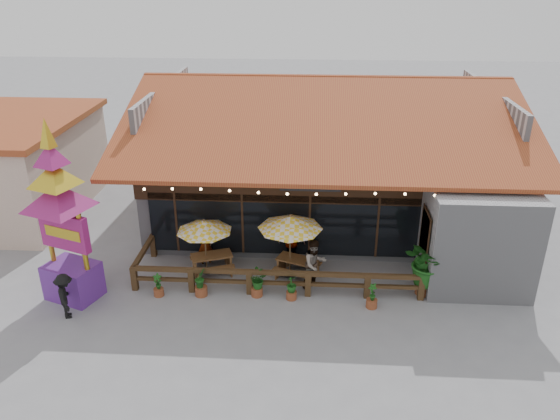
# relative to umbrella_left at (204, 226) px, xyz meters

# --- Properties ---
(ground) EXTENTS (100.00, 100.00, 0.00)m
(ground) POSITION_rel_umbrella_left_xyz_m (4.23, -0.83, -1.87)
(ground) COLOR gray
(ground) RESTS_ON ground
(restaurant_building) EXTENTS (15.50, 14.73, 6.09)m
(restaurant_building) POSITION_rel_umbrella_left_xyz_m (4.49, 5.78, 0.33)
(restaurant_building) COLOR #9E9EA3
(restaurant_building) RESTS_ON ground
(patio_railing) EXTENTS (10.00, 2.60, 0.92)m
(patio_railing) POSITION_rel_umbrella_left_xyz_m (1.98, -1.09, -1.26)
(patio_railing) COLOR #4D341B
(patio_railing) RESTS_ON ground
(umbrella_left) EXTENTS (2.56, 2.56, 2.15)m
(umbrella_left) POSITION_rel_umbrella_left_xyz_m (0.00, 0.00, 0.00)
(umbrella_left) COLOR brown
(umbrella_left) RESTS_ON ground
(umbrella_right) EXTENTS (2.31, 2.31, 2.46)m
(umbrella_right) POSITION_rel_umbrella_left_xyz_m (3.06, -0.07, 0.27)
(umbrella_right) COLOR brown
(umbrella_right) RESTS_ON ground
(picnic_table_left) EXTENTS (1.81, 1.69, 0.71)m
(picnic_table_left) POSITION_rel_umbrella_left_xyz_m (0.20, 0.03, -1.39)
(picnic_table_left) COLOR brown
(picnic_table_left) RESTS_ON ground
(picnic_table_right) EXTENTS (1.82, 1.70, 0.70)m
(picnic_table_right) POSITION_rel_umbrella_left_xyz_m (3.33, -0.07, -1.40)
(picnic_table_right) COLOR brown
(picnic_table_right) RESTS_ON ground
(thai_sign_tower) EXTENTS (3.17, 3.17, 6.69)m
(thai_sign_tower) POSITION_rel_umbrella_left_xyz_m (-4.18, -1.86, 1.66)
(thai_sign_tower) COLOR #60268E
(thai_sign_tower) RESTS_ON ground
(tropical_plant) EXTENTS (1.99, 2.04, 2.14)m
(tropical_plant) POSITION_rel_umbrella_left_xyz_m (7.71, -0.97, -0.65)
(tropical_plant) COLOR brown
(tropical_plant) RESTS_ON ground
(diner_a) EXTENTS (0.67, 0.57, 1.56)m
(diner_a) POSITION_rel_umbrella_left_xyz_m (-0.16, 0.65, -1.09)
(diner_a) COLOR #341B10
(diner_a) RESTS_ON ground
(diner_b) EXTENTS (1.11, 1.04, 1.82)m
(diner_b) POSITION_rel_umbrella_left_xyz_m (3.94, -0.76, -0.96)
(diner_b) COLOR #341B10
(diner_b) RESTS_ON ground
(diner_c) EXTENTS (1.04, 0.52, 1.71)m
(diner_c) POSITION_rel_umbrella_left_xyz_m (3.09, 0.91, -1.01)
(diner_c) COLOR #341B10
(diner_c) RESTS_ON ground
(pedestrian) EXTENTS (0.94, 1.15, 1.54)m
(pedestrian) POSITION_rel_umbrella_left_xyz_m (-3.92, -3.03, -1.10)
(pedestrian) COLOR black
(pedestrian) RESTS_ON ground
(planter_a) EXTENTS (0.34, 0.34, 0.84)m
(planter_a) POSITION_rel_umbrella_left_xyz_m (-1.35, -1.66, -1.52)
(planter_a) COLOR brown
(planter_a) RESTS_ON ground
(planter_b) EXTENTS (0.47, 0.49, 1.04)m
(planter_b) POSITION_rel_umbrella_left_xyz_m (0.09, -1.54, -1.40)
(planter_b) COLOR brown
(planter_b) RESTS_ON ground
(planter_c) EXTENTS (0.77, 0.76, 0.97)m
(planter_c) POSITION_rel_umbrella_left_xyz_m (2.00, -1.45, -1.33)
(planter_c) COLOR brown
(planter_c) RESTS_ON ground
(planter_d) EXTENTS (0.46, 0.46, 0.88)m
(planter_d) POSITION_rel_umbrella_left_xyz_m (3.18, -1.58, -1.45)
(planter_d) COLOR brown
(planter_d) RESTS_ON ground
(planter_e) EXTENTS (0.37, 0.39, 0.90)m
(planter_e) POSITION_rel_umbrella_left_xyz_m (5.85, -1.91, -1.49)
(planter_e) COLOR brown
(planter_e) RESTS_ON ground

